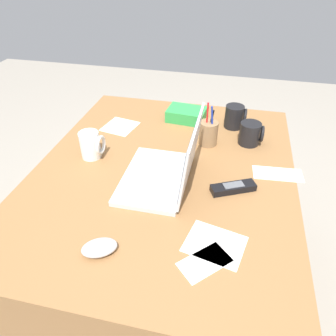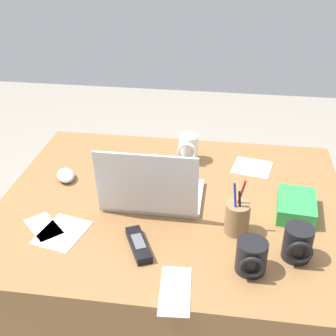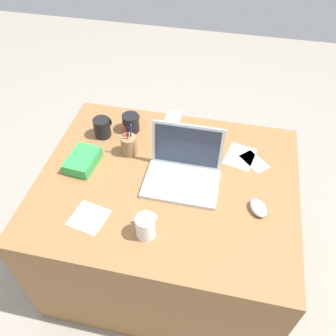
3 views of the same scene
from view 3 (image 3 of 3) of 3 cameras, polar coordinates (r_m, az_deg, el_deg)
name	(u,v)px [view 3 (image 3 of 3)]	position (r m, az deg, el deg)	size (l,w,h in m)	color
ground_plane	(167,258)	(2.16, -0.10, -14.49)	(6.00, 6.00, 0.00)	gray
desk	(167,225)	(1.86, -0.12, -9.24)	(1.17, 0.95, 0.71)	olive
laptop	(183,171)	(1.55, 2.49, -0.51)	(0.33, 0.25, 0.24)	silver
computer_mouse	(258,208)	(1.51, 14.56, -6.33)	(0.06, 0.10, 0.03)	silver
coffee_mug_white	(102,127)	(1.79, -10.70, 6.60)	(0.08, 0.09, 0.10)	black
coffee_mug_tall	(131,122)	(1.81, -6.08, 7.43)	(0.08, 0.10, 0.09)	black
coffee_mug_spare	(146,226)	(1.37, -3.67, -9.40)	(0.08, 0.09, 0.11)	white
cordless_phone	(191,143)	(1.74, 3.79, 4.17)	(0.11, 0.16, 0.03)	black
pen_holder	(129,145)	(1.67, -6.39, 3.79)	(0.07, 0.07, 0.18)	olive
snack_bag	(83,161)	(1.67, -13.78, 1.19)	(0.12, 0.17, 0.05)	green
paper_note_near_laptop	(240,157)	(1.71, 11.71, 1.85)	(0.13, 0.16, 0.00)	white
paper_note_left	(172,122)	(1.88, 0.66, 7.62)	(0.08, 0.18, 0.00)	white
paper_note_right	(254,162)	(1.71, 13.91, 1.04)	(0.14, 0.08, 0.00)	white
paper_note_front	(89,218)	(1.49, -12.83, -7.91)	(0.14, 0.14, 0.00)	white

